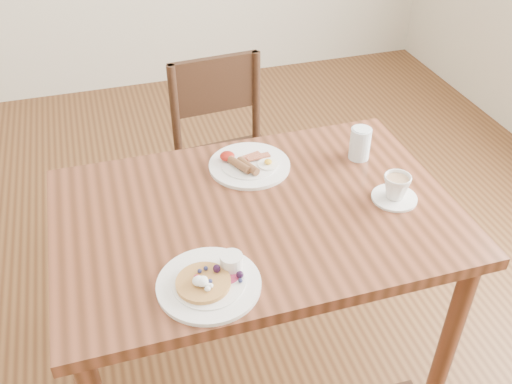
{
  "coord_description": "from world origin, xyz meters",
  "views": [
    {
      "loc": [
        -0.39,
        -1.27,
        1.82
      ],
      "look_at": [
        0.0,
        0.0,
        0.82
      ],
      "focal_mm": 40.0,
      "sensor_mm": 36.0,
      "label": 1
    }
  ],
  "objects_px": {
    "teacup_saucer": "(396,189)",
    "water_glass": "(360,144)",
    "breakfast_plate": "(248,164)",
    "pancake_plate": "(210,281)",
    "chair_far": "(227,156)",
    "dining_table": "(256,235)"
  },
  "relations": [
    {
      "from": "water_glass",
      "to": "dining_table",
      "type": "bearing_deg",
      "value": -157.32
    },
    {
      "from": "breakfast_plate",
      "to": "teacup_saucer",
      "type": "distance_m",
      "value": 0.48
    },
    {
      "from": "dining_table",
      "to": "breakfast_plate",
      "type": "bearing_deg",
      "value": 79.4
    },
    {
      "from": "teacup_saucer",
      "to": "dining_table",
      "type": "bearing_deg",
      "value": 170.87
    },
    {
      "from": "chair_far",
      "to": "breakfast_plate",
      "type": "distance_m",
      "value": 0.54
    },
    {
      "from": "dining_table",
      "to": "chair_far",
      "type": "xyz_separation_m",
      "value": [
        0.08,
        0.7,
        -0.16
      ]
    },
    {
      "from": "pancake_plate",
      "to": "teacup_saucer",
      "type": "xyz_separation_m",
      "value": [
        0.62,
        0.19,
        0.02
      ]
    },
    {
      "from": "teacup_saucer",
      "to": "water_glass",
      "type": "distance_m",
      "value": 0.24
    },
    {
      "from": "pancake_plate",
      "to": "breakfast_plate",
      "type": "height_order",
      "value": "pancake_plate"
    },
    {
      "from": "chair_far",
      "to": "water_glass",
      "type": "bearing_deg",
      "value": 118.18
    },
    {
      "from": "chair_far",
      "to": "breakfast_plate",
      "type": "xyz_separation_m",
      "value": [
        -0.04,
        -0.47,
        0.27
      ]
    },
    {
      "from": "teacup_saucer",
      "to": "water_glass",
      "type": "relative_size",
      "value": 1.26
    },
    {
      "from": "water_glass",
      "to": "breakfast_plate",
      "type": "bearing_deg",
      "value": 171.9
    },
    {
      "from": "dining_table",
      "to": "teacup_saucer",
      "type": "xyz_separation_m",
      "value": [
        0.42,
        -0.07,
        0.14
      ]
    },
    {
      "from": "pancake_plate",
      "to": "breakfast_plate",
      "type": "xyz_separation_m",
      "value": [
        0.24,
        0.48,
        -0.0
      ]
    },
    {
      "from": "dining_table",
      "to": "pancake_plate",
      "type": "bearing_deg",
      "value": -127.92
    },
    {
      "from": "breakfast_plate",
      "to": "water_glass",
      "type": "height_order",
      "value": "water_glass"
    },
    {
      "from": "pancake_plate",
      "to": "breakfast_plate",
      "type": "relative_size",
      "value": 1.0
    },
    {
      "from": "teacup_saucer",
      "to": "water_glass",
      "type": "height_order",
      "value": "water_glass"
    },
    {
      "from": "breakfast_plate",
      "to": "water_glass",
      "type": "distance_m",
      "value": 0.38
    },
    {
      "from": "chair_far",
      "to": "breakfast_plate",
      "type": "bearing_deg",
      "value": 80.49
    },
    {
      "from": "dining_table",
      "to": "water_glass",
      "type": "xyz_separation_m",
      "value": [
        0.42,
        0.17,
        0.15
      ]
    }
  ]
}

